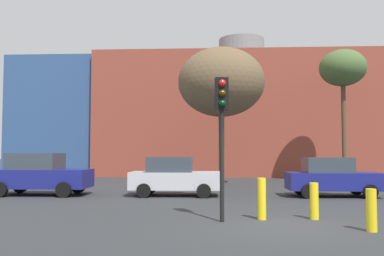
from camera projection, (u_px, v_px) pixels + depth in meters
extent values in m
plane|color=#2D3033|center=(279.00, 226.00, 10.72)|extent=(200.00, 200.00, 0.00)
cube|color=brown|center=(242.00, 118.00, 36.47)|extent=(23.81, 10.27, 9.83)
cube|color=#2D4C7F|center=(68.00, 120.00, 37.25)|extent=(7.21, 9.25, 9.64)
cylinder|color=slate|center=(241.00, 51.00, 36.82)|extent=(4.00, 4.00, 2.00)
cube|color=navy|center=(41.00, 178.00, 18.45)|extent=(4.27, 1.83, 0.81)
cube|color=#333D47|center=(36.00, 161.00, 18.51)|extent=(2.14, 1.63, 0.71)
cylinder|color=black|center=(78.00, 186.00, 19.29)|extent=(0.65, 0.22, 0.65)
cylinder|color=black|center=(64.00, 190.00, 17.42)|extent=(0.65, 0.22, 0.65)
cylinder|color=black|center=(20.00, 186.00, 19.43)|extent=(0.65, 0.22, 0.65)
cylinder|color=black|center=(0.00, 189.00, 17.56)|extent=(0.65, 0.22, 0.65)
cube|color=silver|center=(175.00, 180.00, 18.14)|extent=(3.89, 1.67, 0.74)
cube|color=#333D47|center=(170.00, 164.00, 18.20)|extent=(1.95, 1.48, 0.65)
cylinder|color=black|center=(205.00, 187.00, 18.91)|extent=(0.59, 0.20, 0.59)
cylinder|color=black|center=(204.00, 191.00, 17.21)|extent=(0.59, 0.20, 0.59)
cylinder|color=black|center=(150.00, 187.00, 19.04)|extent=(0.59, 0.20, 0.59)
cylinder|color=black|center=(144.00, 191.00, 17.33)|extent=(0.59, 0.20, 0.59)
cube|color=navy|center=(333.00, 181.00, 17.80)|extent=(3.86, 1.66, 0.74)
cube|color=#333D47|center=(327.00, 165.00, 17.85)|extent=(1.93, 1.47, 0.64)
cylinder|color=black|center=(356.00, 188.00, 18.56)|extent=(0.59, 0.20, 0.59)
cylinder|color=black|center=(371.00, 192.00, 16.87)|extent=(0.59, 0.20, 0.59)
cylinder|color=black|center=(300.00, 188.00, 18.69)|extent=(0.59, 0.20, 0.59)
cylinder|color=black|center=(308.00, 191.00, 17.00)|extent=(0.59, 0.20, 0.59)
cylinder|color=black|center=(222.00, 166.00, 11.42)|extent=(0.12, 0.12, 3.05)
cube|color=black|center=(222.00, 94.00, 11.54)|extent=(0.39, 0.28, 0.90)
sphere|color=red|center=(222.00, 83.00, 11.41)|extent=(0.20, 0.20, 0.20)
sphere|color=#3C2905|center=(222.00, 93.00, 11.40)|extent=(0.20, 0.20, 0.20)
sphere|color=black|center=(222.00, 103.00, 11.38)|extent=(0.20, 0.20, 0.20)
cylinder|color=brown|center=(344.00, 131.00, 26.60)|extent=(0.29, 0.29, 6.51)
ellipsoid|color=#476033|center=(343.00, 68.00, 26.84)|extent=(2.96, 2.96, 2.37)
cylinder|color=brown|center=(222.00, 146.00, 23.67)|extent=(0.32, 0.32, 4.54)
ellipsoid|color=brown|center=(221.00, 82.00, 23.88)|extent=(4.95, 4.95, 3.96)
cylinder|color=yellow|center=(314.00, 201.00, 11.77)|extent=(0.24, 0.24, 1.03)
cylinder|color=yellow|center=(371.00, 210.00, 9.95)|extent=(0.24, 0.24, 1.01)
cylinder|color=yellow|center=(262.00, 199.00, 11.73)|extent=(0.24, 0.24, 1.16)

